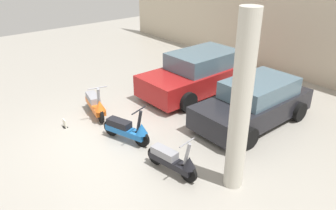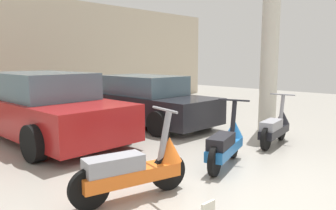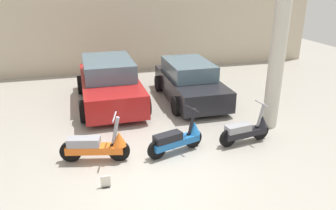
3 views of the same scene
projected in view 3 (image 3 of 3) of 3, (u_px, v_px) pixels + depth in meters
The scene contains 9 objects.
ground_plane at pixel (155, 165), 7.52m from camera, with size 28.00×28.00×0.00m, color #9E998E.
wall_back at pixel (111, 28), 14.38m from camera, with size 19.60×0.12×3.90m, color beige.
scooter_front_left at pixel (98, 145), 7.55m from camera, with size 1.60×0.71×1.13m.
scooter_front_right at pixel (178, 138), 7.95m from camera, with size 1.50×0.74×1.08m.
scooter_front_center at pixel (247, 129), 8.43m from camera, with size 1.48×0.56×1.03m.
car_rear_left at pixel (109, 83), 11.06m from camera, with size 2.14×4.38×1.48m.
car_rear_center at pixel (190, 82), 11.42m from camera, with size 1.92×3.92×1.33m.
placard_near_left_scooter at pixel (106, 182), 6.69m from camera, with size 0.20×0.13×0.26m.
support_column_side at pixel (277, 60), 8.84m from camera, with size 0.42×0.42×3.90m, color beige.
Camera 3 is at (-1.42, -6.36, 4.00)m, focal length 35.00 mm.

